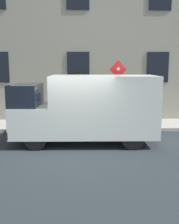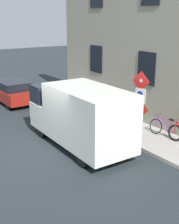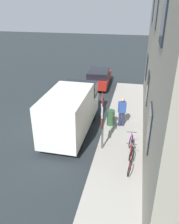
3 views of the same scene
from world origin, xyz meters
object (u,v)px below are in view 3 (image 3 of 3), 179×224
object	(u,v)px
bicycle_purple	(131,147)
litter_bin	(111,118)
sign_post_stacked	(102,115)
pedestrian	(122,111)
parked_hatchback	(99,77)
bicycle_red	(130,160)
delivery_van	(70,111)

from	to	relation	value
bicycle_purple	litter_bin	xyz separation A→B (m)	(-1.29, 2.56, 0.08)
sign_post_stacked	pedestrian	world-z (taller)	sign_post_stacked
parked_hatchback	bicycle_red	xyz separation A→B (m)	(3.19, -10.38, -0.22)
delivery_van	bicycle_purple	size ratio (longest dim) A/B	3.12
sign_post_stacked	delivery_van	bearing A→B (deg)	144.14
sign_post_stacked	bicycle_red	world-z (taller)	sign_post_stacked
bicycle_red	bicycle_purple	bearing A→B (deg)	0.09
bicycle_red	pedestrian	bearing A→B (deg)	10.81
delivery_van	bicycle_purple	world-z (taller)	delivery_van
bicycle_purple	pedestrian	xyz separation A→B (m)	(-0.68, 2.57, 0.56)
parked_hatchback	bicycle_red	size ratio (longest dim) A/B	2.37
bicycle_red	pedestrian	size ratio (longest dim) A/B	0.99
parked_hatchback	litter_bin	world-z (taller)	parked_hatchback
pedestrian	delivery_van	bearing A→B (deg)	94.05
sign_post_stacked	parked_hatchback	bearing A→B (deg)	100.71
sign_post_stacked	bicycle_purple	bearing A→B (deg)	-4.95
delivery_van	pedestrian	xyz separation A→B (m)	(2.66, 1.07, -0.26)
pedestrian	litter_bin	size ratio (longest dim) A/B	1.91
sign_post_stacked	delivery_van	world-z (taller)	sign_post_stacked
sign_post_stacked	bicycle_purple	size ratio (longest dim) A/B	1.64
sign_post_stacked	litter_bin	xyz separation A→B (m)	(0.15, 2.44, -1.34)
sign_post_stacked	pedestrian	xyz separation A→B (m)	(0.76, 2.45, -0.86)
bicycle_red	pedestrian	distance (m)	3.68
delivery_van	parked_hatchback	size ratio (longest dim) A/B	1.32
bicycle_purple	litter_bin	world-z (taller)	litter_bin
delivery_van	bicycle_red	world-z (taller)	delivery_van
sign_post_stacked	bicycle_purple	distance (m)	2.02
bicycle_red	litter_bin	xyz separation A→B (m)	(-1.29, 3.56, 0.08)
delivery_van	litter_bin	bearing A→B (deg)	-61.87
bicycle_purple	delivery_van	bearing A→B (deg)	60.95
bicycle_red	litter_bin	bearing A→B (deg)	19.95
delivery_van	litter_bin	world-z (taller)	delivery_van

